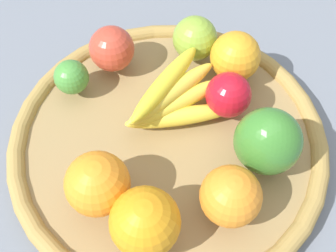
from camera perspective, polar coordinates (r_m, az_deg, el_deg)
ground_plane at (r=0.63m, az=0.00°, el=-3.02°), size 2.40×2.40×0.00m
basket at (r=0.61m, az=0.00°, el=-2.05°), size 0.45×0.45×0.04m
apple_0 at (r=0.60m, az=8.15°, el=4.19°), size 0.09×0.09×0.06m
banana_bunch at (r=0.59m, az=0.72°, el=3.70°), size 0.16×0.14×0.06m
orange_0 at (r=0.52m, az=-9.49°, el=-7.70°), size 0.10×0.10×0.08m
orange_2 at (r=0.51m, az=8.47°, el=-9.34°), size 0.10×0.10×0.08m
apple_1 at (r=0.65m, az=-7.60°, el=10.31°), size 0.10×0.10×0.07m
bell_pepper at (r=0.54m, az=13.30°, el=-2.08°), size 0.09×0.09×0.10m
orange_3 at (r=0.64m, az=9.06°, el=9.25°), size 0.09×0.09×0.07m
orange_1 at (r=0.49m, az=-3.13°, el=-12.81°), size 0.11×0.11×0.08m
lime_0 at (r=0.64m, az=-12.91°, el=6.45°), size 0.07×0.07×0.05m
apple_2 at (r=0.66m, az=3.64°, el=11.72°), size 0.10×0.10×0.07m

